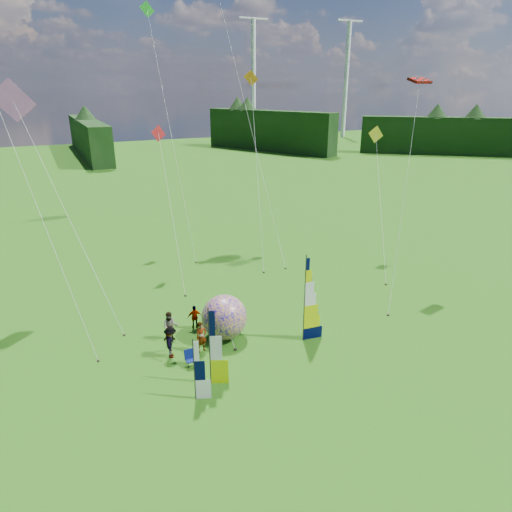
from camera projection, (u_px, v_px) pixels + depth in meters
name	position (u px, v px, depth m)	size (l,w,h in m)	color
ground	(309.00, 382.00, 22.71)	(220.00, 220.00, 0.00)	#276416
treeline_ring	(312.00, 310.00, 21.31)	(210.00, 210.00, 8.00)	#203918
turbine_left	(346.00, 81.00, 125.97)	(8.00, 1.20, 30.00)	silver
turbine_right	(254.00, 81.00, 121.80)	(8.00, 1.20, 30.00)	silver
feather_banner_main	(305.00, 301.00, 25.50)	(1.37, 0.10, 5.09)	#010633
side_banner_left	(210.00, 348.00, 21.88)	(1.11, 0.10, 4.02)	#CCDD00
side_banner_far	(194.00, 371.00, 20.89)	(0.93, 0.10, 3.12)	white
bol_inflatable	(224.00, 317.00, 26.27)	(2.62, 2.62, 2.62)	#0B009B
spectator_a	(201.00, 337.00, 25.02)	(0.65, 0.43, 1.79)	#66594C
spectator_b	(170.00, 326.00, 26.13)	(0.86, 0.43, 1.78)	#66594C
spectator_c	(171.00, 342.00, 24.48)	(1.17, 0.43, 1.80)	#66594C
spectator_d	(195.00, 317.00, 27.47)	(0.88, 0.36, 1.49)	#66594C
camp_chair	(190.00, 359.00, 23.78)	(0.53, 0.53, 0.92)	#05114A
kite_whale	(250.00, 113.00, 38.21)	(3.50, 16.77, 23.28)	black
kite_rainbow_delta	(66.00, 199.00, 26.75)	(8.17, 12.13, 15.14)	#EE4B30
kite_parafoil	(406.00, 181.00, 29.82)	(9.27, 9.11, 15.99)	#AC0600
small_kite_red	(171.00, 205.00, 32.94)	(2.80, 9.09, 11.53)	red
small_kite_orange	(257.00, 163.00, 37.72)	(5.44, 11.43, 15.57)	orange
small_kite_yellow	(381.00, 198.00, 35.54)	(6.19, 9.58, 11.24)	yellow
small_kite_pink	(39.00, 206.00, 23.10)	(5.47, 7.54, 16.19)	#E95093
small_kite_green	(171.00, 127.00, 38.41)	(2.26, 12.12, 21.07)	green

